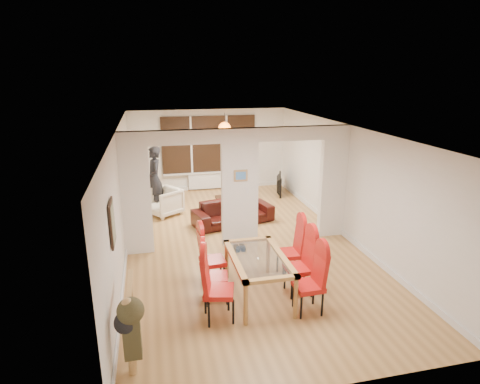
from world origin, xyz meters
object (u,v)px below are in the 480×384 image
object	(u,v)px
dining_chair_rb	(299,264)
armchair	(164,202)
dining_chair_lb	(215,273)
coffee_table	(235,201)
television	(277,184)
dining_chair_la	(219,286)
sofa	(233,212)
dining_chair_lc	(213,257)
dining_chair_rc	(290,249)
person	(155,179)
bottle	(237,193)
bowl	(235,195)
dining_chair_ra	(309,281)
dining_table	(258,276)

from	to	relation	value
dining_chair_rb	armchair	distance (m)	5.06
dining_chair_lb	coffee_table	xyz separation A→B (m)	(1.39, 4.92, -0.39)
television	coffee_table	size ratio (longest dim) A/B	0.98
dining_chair_la	sofa	bearing A→B (deg)	88.65
armchair	coffee_table	size ratio (longest dim) A/B	0.74
dining_chair_lb	television	xyz separation A→B (m)	(2.93, 5.74, -0.20)
dining_chair_lc	television	distance (m)	5.93
dining_chair_rc	person	size ratio (longest dim) A/B	0.60
dining_chair_la	television	xyz separation A→B (m)	(2.96, 6.27, -0.26)
dining_chair_la	sofa	size ratio (longest dim) A/B	0.56
dining_chair_lc	coffee_table	world-z (taller)	dining_chair_lc
bottle	bowl	size ratio (longest dim) A/B	1.16
bowl	television	bearing A→B (deg)	27.62
person	bottle	distance (m)	2.36
dining_chair_ra	dining_chair_lc	bearing A→B (deg)	136.18
armchair	coffee_table	xyz separation A→B (m)	(2.04, 0.40, -0.24)
person	bottle	bearing A→B (deg)	81.27
dining_chair_lb	bottle	size ratio (longest dim) A/B	4.05
dining_chair_lb	television	size ratio (longest dim) A/B	0.96
dining_chair_la	bowl	world-z (taller)	dining_chair_la
dining_table	dining_chair_lc	bearing A→B (deg)	139.88
dining_chair_rc	armchair	size ratio (longest dim) A/B	1.35
armchair	dining_chair_la	bearing A→B (deg)	-27.23
dining_chair_la	armchair	xyz separation A→B (m)	(-0.62, 5.06, -0.20)
dining_chair_rb	bottle	xyz separation A→B (m)	(-0.01, 4.93, -0.18)
dining_chair_lb	bowl	bearing A→B (deg)	83.87
dining_chair_lb	armchair	size ratio (longest dim) A/B	1.27
armchair	person	xyz separation A→B (m)	(-0.20, 0.36, 0.54)
dining_table	coffee_table	xyz separation A→B (m)	(0.65, 4.94, -0.25)
dining_chair_la	dining_chair_rc	size ratio (longest dim) A/B	1.05
dining_chair_lb	dining_chair_rb	world-z (taller)	dining_chair_rb
dining_chair_rb	bowl	xyz separation A→B (m)	(-0.04, 5.02, -0.28)
dining_chair_ra	television	world-z (taller)	dining_chair_ra
sofa	person	world-z (taller)	person
dining_chair_lb	bowl	distance (m)	5.15
dining_chair_lb	person	bearing A→B (deg)	109.72
dining_chair_rb	bowl	bearing A→B (deg)	87.82
dining_chair_ra	person	size ratio (longest dim) A/B	0.60
person	armchair	bearing A→B (deg)	21.27
dining_chair_lc	bowl	size ratio (longest dim) A/B	4.97
dining_chair_lb	person	world-z (taller)	person
dining_table	dining_chair_ra	bearing A→B (deg)	-43.58
dining_chair_ra	television	size ratio (longest dim) A/B	1.01
television	dining_table	bearing A→B (deg)	176.22
dining_chair_lb	coffee_table	bearing A→B (deg)	84.01
dining_chair_rc	dining_table	bearing A→B (deg)	-142.36
coffee_table	bowl	size ratio (longest dim) A/B	4.99
armchair	coffee_table	bearing A→B (deg)	66.73
dining_chair_rb	bottle	bearing A→B (deg)	87.44
armchair	bowl	bearing A→B (deg)	67.23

